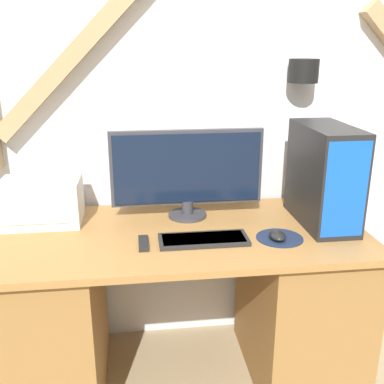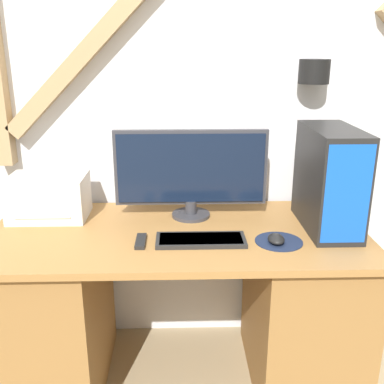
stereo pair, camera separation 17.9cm
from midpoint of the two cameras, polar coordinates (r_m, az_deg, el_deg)
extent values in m
cube|color=silver|center=(2.28, -5.41, 12.36)|extent=(6.40, 0.05, 2.70)
cube|color=#9E7F56|center=(2.22, -14.07, 19.81)|extent=(1.04, 0.08, 1.04)
cylinder|color=black|center=(2.29, 11.76, 14.83)|extent=(0.15, 0.15, 0.11)
cube|color=olive|center=(2.00, -4.45, -5.46)|extent=(1.67, 0.76, 0.03)
cube|color=olive|center=(2.25, -19.94, -15.24)|extent=(0.47, 0.70, 0.76)
cube|color=olive|center=(2.29, 11.16, -13.74)|extent=(0.47, 0.70, 0.76)
cylinder|color=#333338|center=(2.16, -2.98, -2.95)|extent=(0.18, 0.18, 0.02)
cylinder|color=#333338|center=(2.14, -2.99, -1.97)|extent=(0.05, 0.05, 0.06)
cube|color=#333338|center=(2.09, -3.10, 3.09)|extent=(0.71, 0.03, 0.36)
cube|color=black|center=(2.08, -3.06, 2.97)|extent=(0.68, 0.01, 0.32)
cube|color=black|center=(1.89, -1.25, -6.13)|extent=(0.37, 0.15, 0.02)
cube|color=#424242|center=(1.88, -1.26, -5.98)|extent=(0.34, 0.12, 0.01)
cylinder|color=#19233D|center=(1.94, 8.47, -5.84)|extent=(0.20, 0.20, 0.00)
ellipsoid|color=black|center=(1.91, 8.17, -5.55)|extent=(0.07, 0.10, 0.03)
cube|color=black|center=(2.08, 14.07, 2.03)|extent=(0.20, 0.44, 0.45)
cube|color=blue|center=(1.89, 16.39, 0.19)|extent=(0.18, 0.01, 0.41)
cube|color=beige|center=(2.19, -20.84, -1.19)|extent=(0.36, 0.24, 0.20)
cube|color=white|center=(2.15, -21.09, -3.24)|extent=(0.25, 0.11, 0.01)
cube|color=black|center=(1.88, -8.93, -6.50)|extent=(0.04, 0.14, 0.02)
camera|label=1|loc=(0.09, -92.66, -0.88)|focal=42.00mm
camera|label=2|loc=(0.09, 87.34, 0.88)|focal=42.00mm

